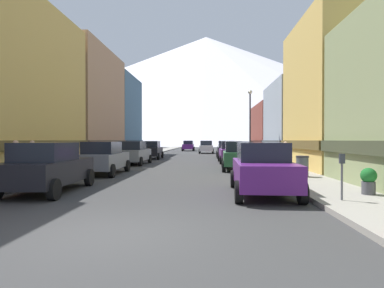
% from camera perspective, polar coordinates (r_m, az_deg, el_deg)
% --- Properties ---
extents(ground_plane, '(400.00, 400.00, 0.00)m').
position_cam_1_polar(ground_plane, '(6.91, -14.10, -15.02)').
color(ground_plane, '#363636').
extents(sidewalk_left, '(2.50, 100.00, 0.15)m').
position_cam_1_polar(sidewalk_left, '(42.20, -8.29, -1.76)').
color(sidewalk_left, gray).
rests_on(sidewalk_left, ground).
extents(sidewalk_right, '(2.50, 100.00, 0.15)m').
position_cam_1_polar(sidewalk_right, '(41.62, 8.85, -1.79)').
color(sidewalk_right, gray).
rests_on(sidewalk_right, ground).
extents(storefront_left_2, '(9.91, 11.25, 10.51)m').
position_cam_1_polar(storefront_left_2, '(34.18, -21.87, 6.03)').
color(storefront_left_2, tan).
rests_on(storefront_left_2, ground).
extents(storefront_left_3, '(7.74, 9.37, 9.94)m').
position_cam_1_polar(storefront_left_3, '(43.53, -14.75, 4.53)').
color(storefront_left_3, slate).
rests_on(storefront_left_3, ground).
extents(storefront_right_1, '(9.58, 8.47, 9.23)m').
position_cam_1_polar(storefront_right_1, '(23.17, 29.21, 7.01)').
color(storefront_right_1, '#D8B259').
rests_on(storefront_right_1, ground).
extents(storefront_right_2, '(7.31, 8.44, 6.92)m').
position_cam_1_polar(storefront_right_2, '(30.98, 19.94, 3.34)').
color(storefront_right_2, '#99A5B2').
rests_on(storefront_right_2, ground).
extents(storefront_right_3, '(8.39, 9.83, 6.03)m').
position_cam_1_polar(storefront_right_3, '(40.29, 16.71, 2.13)').
color(storefront_right_3, brown).
rests_on(storefront_right_3, ground).
extents(car_left_0, '(2.19, 4.46, 1.78)m').
position_cam_1_polar(car_left_0, '(12.85, -23.72, -3.70)').
color(car_left_0, black).
rests_on(car_left_0, ground).
extents(car_left_1, '(2.13, 4.43, 1.78)m').
position_cam_1_polar(car_left_1, '(18.56, -15.14, -2.33)').
color(car_left_1, slate).
rests_on(car_left_1, ground).
extents(car_left_2, '(2.15, 4.44, 1.78)m').
position_cam_1_polar(car_left_2, '(25.51, -10.11, -1.50)').
color(car_left_2, slate).
rests_on(car_left_2, ground).
extents(car_left_3, '(2.16, 4.45, 1.78)m').
position_cam_1_polar(car_left_3, '(32.99, -7.12, -1.00)').
color(car_left_3, black).
rests_on(car_left_3, ground).
extents(car_right_0, '(2.17, 4.45, 1.78)m').
position_cam_1_polar(car_right_0, '(11.59, 12.13, -4.12)').
color(car_right_0, '#591E72').
rests_on(car_right_0, ground).
extents(car_right_1, '(2.18, 4.45, 1.78)m').
position_cam_1_polar(car_right_1, '(20.80, 8.02, -1.99)').
color(car_right_1, '#265933').
rests_on(car_right_1, ground).
extents(car_right_2, '(2.12, 4.43, 1.78)m').
position_cam_1_polar(car_right_2, '(27.21, 6.82, -1.36)').
color(car_right_2, '#591E72').
rests_on(car_right_2, ground).
extents(car_right_3, '(2.08, 4.41, 1.78)m').
position_cam_1_polar(car_right_3, '(34.73, 5.97, -0.92)').
color(car_right_3, black).
rests_on(car_right_3, ground).
extents(car_driving_0, '(2.06, 4.40, 1.78)m').
position_cam_1_polar(car_driving_0, '(46.58, 2.49, -0.51)').
color(car_driving_0, silver).
rests_on(car_driving_0, ground).
extents(car_driving_1, '(2.06, 4.40, 1.78)m').
position_cam_1_polar(car_driving_1, '(57.11, -0.64, -0.29)').
color(car_driving_1, '#591E72').
rests_on(car_driving_1, ground).
extents(parking_meter_near, '(0.14, 0.10, 1.33)m').
position_cam_1_polar(parking_meter_near, '(10.32, 24.56, -4.12)').
color(parking_meter_near, '#595960').
rests_on(parking_meter_near, sidewalk_right).
extents(trash_bin_right, '(0.59, 0.59, 0.98)m').
position_cam_1_polar(trash_bin_right, '(16.33, 18.58, -3.65)').
color(trash_bin_right, '#4C5156').
rests_on(trash_bin_right, sidewalk_right).
extents(potted_plant_0, '(0.49, 0.49, 0.84)m').
position_cam_1_polar(potted_plant_0, '(11.84, 28.28, -5.53)').
color(potted_plant_0, '#4C4C51').
rests_on(potted_plant_0, sidewalk_right).
extents(pedestrian_0, '(0.36, 0.36, 1.71)m').
position_cam_1_polar(pedestrian_0, '(15.87, -28.23, -2.74)').
color(pedestrian_0, navy).
rests_on(pedestrian_0, sidewalk_left).
extents(pedestrian_1, '(0.36, 0.36, 1.64)m').
position_cam_1_polar(pedestrian_1, '(19.16, 15.90, -2.23)').
color(pedestrian_1, maroon).
rests_on(pedestrian_1, sidewalk_right).
extents(pedestrian_2, '(0.36, 0.36, 1.70)m').
position_cam_1_polar(pedestrian_2, '(17.00, -25.96, -2.53)').
color(pedestrian_2, brown).
rests_on(pedestrian_2, sidewalk_left).
extents(streetlamp_right, '(0.36, 0.36, 5.86)m').
position_cam_1_polar(streetlamp_right, '(27.55, 10.04, 5.08)').
color(streetlamp_right, black).
rests_on(streetlamp_right, sidewalk_right).
extents(mountain_backdrop, '(357.56, 357.56, 85.14)m').
position_cam_1_polar(mountain_backdrop, '(269.46, 2.47, 9.37)').
color(mountain_backdrop, silver).
rests_on(mountain_backdrop, ground).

